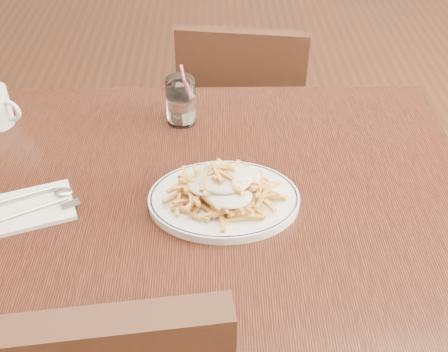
{
  "coord_description": "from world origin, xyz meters",
  "views": [
    {
      "loc": [
        0.07,
        -0.87,
        1.5
      ],
      "look_at": [
        0.08,
        -0.05,
        0.82
      ],
      "focal_mm": 45.0,
      "sensor_mm": 36.0,
      "label": 1
    }
  ],
  "objects_px": {
    "chair_far": "(243,120)",
    "loaded_fries": "(224,183)",
    "water_glass": "(181,103)",
    "fries_plate": "(224,199)",
    "table": "(185,216)"
  },
  "relations": [
    {
      "from": "water_glass",
      "to": "fries_plate",
      "type": "bearing_deg",
      "value": -72.15
    },
    {
      "from": "table",
      "to": "fries_plate",
      "type": "relative_size",
      "value": 3.4
    },
    {
      "from": "fries_plate",
      "to": "loaded_fries",
      "type": "relative_size",
      "value": 1.69
    },
    {
      "from": "fries_plate",
      "to": "water_glass",
      "type": "bearing_deg",
      "value": 107.85
    },
    {
      "from": "chair_far",
      "to": "loaded_fries",
      "type": "bearing_deg",
      "value": -95.98
    },
    {
      "from": "loaded_fries",
      "to": "chair_far",
      "type": "bearing_deg",
      "value": 84.02
    },
    {
      "from": "fries_plate",
      "to": "chair_far",
      "type": "bearing_deg",
      "value": 84.02
    },
    {
      "from": "water_glass",
      "to": "chair_far",
      "type": "bearing_deg",
      "value": 68.42
    },
    {
      "from": "fries_plate",
      "to": "water_glass",
      "type": "distance_m",
      "value": 0.31
    },
    {
      "from": "fries_plate",
      "to": "water_glass",
      "type": "xyz_separation_m",
      "value": [
        -0.09,
        0.29,
        0.04
      ]
    },
    {
      "from": "table",
      "to": "water_glass",
      "type": "relative_size",
      "value": 7.89
    },
    {
      "from": "table",
      "to": "water_glass",
      "type": "bearing_deg",
      "value": 93.07
    },
    {
      "from": "fries_plate",
      "to": "loaded_fries",
      "type": "distance_m",
      "value": 0.04
    },
    {
      "from": "chair_far",
      "to": "loaded_fries",
      "type": "distance_m",
      "value": 0.8
    },
    {
      "from": "table",
      "to": "chair_far",
      "type": "distance_m",
      "value": 0.72
    }
  ]
}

